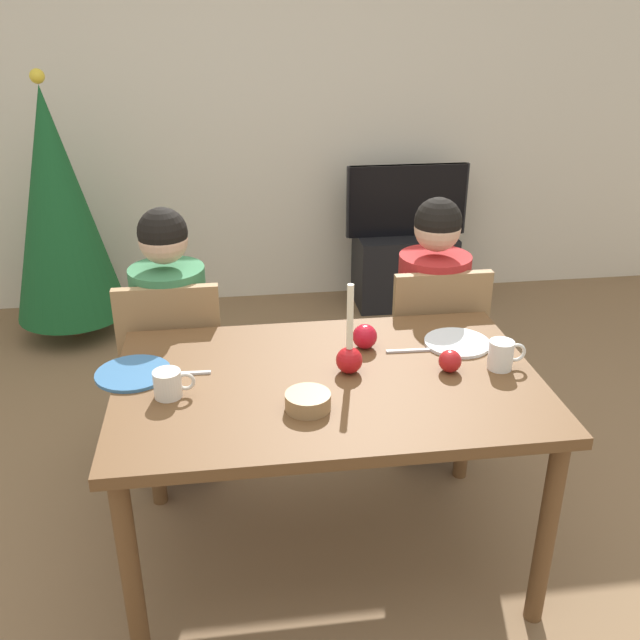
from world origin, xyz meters
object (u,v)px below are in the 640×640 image
object	(u,v)px
apple_by_left_plate	(450,361)
person_right_child	(430,334)
tv	(407,200)
apple_near_candle	(365,336)
chair_right	(431,349)
person_left_child	(174,350)
mug_right	(502,355)
dining_table	(328,400)
candle_centerpiece	(349,355)
plate_left	(133,373)
chair_left	(175,366)
christmas_tree	(58,206)
tv_stand	(403,269)
bowl_walnuts	(308,401)
plate_right	(457,343)
mug_left	(169,384)

from	to	relation	value
apple_by_left_plate	person_right_child	bearing A→B (deg)	78.58
tv	apple_near_candle	world-z (taller)	tv
chair_right	person_left_child	size ratio (longest dim) A/B	0.77
chair_right	mug_right	world-z (taller)	chair_right
dining_table	candle_centerpiece	world-z (taller)	candle_centerpiece
plate_left	mug_right	size ratio (longest dim) A/B	1.92
candle_centerpiece	chair_right	bearing A→B (deg)	51.07
chair_left	christmas_tree	bearing A→B (deg)	115.58
chair_right	person_left_child	distance (m)	1.09
plate_left	candle_centerpiece	bearing A→B (deg)	-6.33
person_left_child	tv_stand	distance (m)	2.20
chair_right	bowl_walnuts	size ratio (longest dim) A/B	6.39
person_right_child	plate_right	size ratio (longest dim) A/B	4.92
tv	bowl_walnuts	xyz separation A→B (m)	(-0.94, -2.48, 0.07)
christmas_tree	apple_near_candle	distance (m)	2.36
person_right_child	christmas_tree	distance (m)	2.32
chair_left	mug_right	distance (m)	1.33
person_left_child	apple_near_candle	size ratio (longest dim) A/B	13.17
dining_table	plate_left	bearing A→B (deg)	170.30
dining_table	candle_centerpiece	distance (m)	0.17
person_right_child	apple_by_left_plate	xyz separation A→B (m)	(-0.13, -0.65, 0.22)
tv_stand	bowl_walnuts	size ratio (longest dim) A/B	4.54
chair_right	mug_left	xyz separation A→B (m)	(-1.05, -0.65, 0.28)
person_right_child	mug_left	world-z (taller)	person_right_child
person_right_child	chair_right	bearing A→B (deg)	-90.00
tv	plate_left	size ratio (longest dim) A/B	3.16
tv	mug_left	world-z (taller)	tv
tv	plate_left	xyz separation A→B (m)	(-1.50, -2.19, 0.05)
chair_right	apple_near_candle	world-z (taller)	chair_right
dining_table	christmas_tree	distance (m)	2.44
tv	apple_near_candle	bearing A→B (deg)	-108.27
dining_table	plate_left	world-z (taller)	plate_left
apple_near_candle	plate_left	bearing A→B (deg)	-173.46
tv	bowl_walnuts	distance (m)	2.65
plate_left	mug_right	xyz separation A→B (m)	(1.23, -0.12, 0.04)
christmas_tree	apple_by_left_plate	size ratio (longest dim) A/B	20.20
tv_stand	plate_right	size ratio (longest dim) A/B	2.69
person_right_child	apple_by_left_plate	world-z (taller)	person_right_child
candle_centerpiece	bowl_walnuts	xyz separation A→B (m)	(-0.16, -0.21, -0.04)
person_left_child	mug_right	xyz separation A→B (m)	(1.14, -0.65, 0.23)
candle_centerpiece	apple_by_left_plate	xyz separation A→B (m)	(0.34, -0.04, -0.03)
chair_right	plate_left	distance (m)	1.31
person_left_child	christmas_tree	xyz separation A→B (m)	(-0.71, 1.45, 0.24)
dining_table	chair_left	xyz separation A→B (m)	(-0.55, 0.61, -0.15)
chair_right	apple_by_left_plate	xyz separation A→B (m)	(-0.13, -0.62, 0.28)
person_left_child	tv_stand	size ratio (longest dim) A/B	1.83
chair_right	tv	size ratio (longest dim) A/B	1.14
plate_left	apple_by_left_plate	world-z (taller)	apple_by_left_plate
plate_right	person_right_child	bearing A→B (deg)	84.83
chair_left	apple_near_candle	world-z (taller)	chair_left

